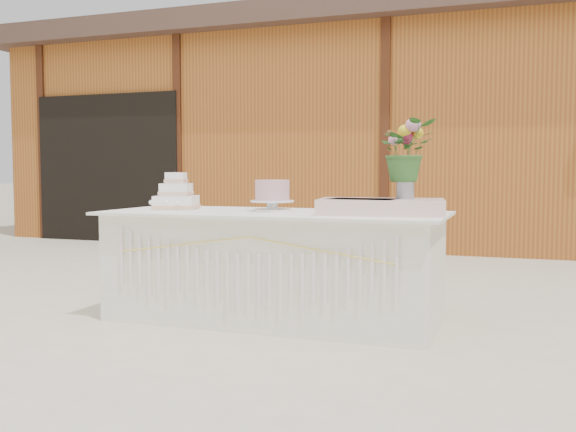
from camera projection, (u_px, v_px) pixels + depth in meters
The scene contains 9 objects.
ground at pixel (274, 320), 4.55m from camera, with size 80.00×80.00×0.00m, color beige.
barn at pixel (409, 132), 10.07m from camera, with size 12.60×4.60×3.30m.
cake_table at pixel (273, 266), 4.52m from camera, with size 2.40×1.00×0.77m.
wedding_cake at pixel (176, 197), 4.80m from camera, with size 0.38×0.38×0.28m.
pink_cake_stand at pixel (272, 194), 4.53m from camera, with size 0.31×0.31×0.22m.
satin_runner at pixel (381, 207), 4.21m from camera, with size 0.81×0.47×0.10m, color beige.
flower_vase at pixel (405, 187), 4.19m from camera, with size 0.12×0.12×0.16m, color #ADAEB2.
bouquet at pixel (406, 143), 4.17m from camera, with size 0.37×0.32×0.41m, color #2D5B24.
loose_flowers at pixel (163, 207), 4.96m from camera, with size 0.16×0.39×0.02m, color #CD7D9A, non-canonical shape.
Camera 1 is at (1.61, -4.19, 1.05)m, focal length 40.00 mm.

